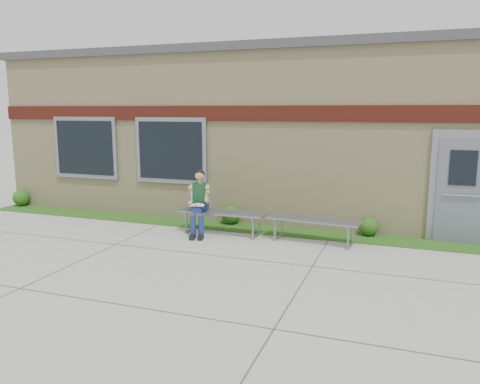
% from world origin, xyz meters
% --- Properties ---
extents(ground, '(80.00, 80.00, 0.00)m').
position_xyz_m(ground, '(0.00, 0.00, 0.00)').
color(ground, '#9E9E99').
rests_on(ground, ground).
extents(grass_strip, '(16.00, 0.80, 0.02)m').
position_xyz_m(grass_strip, '(0.00, 2.60, 0.01)').
color(grass_strip, '#1A5416').
rests_on(grass_strip, ground).
extents(school_building, '(16.20, 6.22, 4.20)m').
position_xyz_m(school_building, '(-0.00, 5.99, 2.10)').
color(school_building, beige).
rests_on(school_building, ground).
extents(bench_left, '(1.94, 0.56, 0.50)m').
position_xyz_m(bench_left, '(-1.27, 2.00, 0.39)').
color(bench_left, gray).
rests_on(bench_left, ground).
extents(bench_right, '(1.94, 0.72, 0.49)m').
position_xyz_m(bench_right, '(0.73, 2.00, 0.38)').
color(bench_right, gray).
rests_on(bench_right, ground).
extents(girl, '(0.54, 0.85, 1.40)m').
position_xyz_m(girl, '(-1.73, 1.79, 0.75)').
color(girl, navy).
rests_on(girl, ground).
extents(shrub_west, '(0.46, 0.46, 0.46)m').
position_xyz_m(shrub_west, '(-7.69, 2.85, 0.25)').
color(shrub_west, '#1A5416').
rests_on(shrub_west, grass_strip).
extents(shrub_mid, '(0.44, 0.44, 0.44)m').
position_xyz_m(shrub_mid, '(-1.40, 2.85, 0.24)').
color(shrub_mid, '#1A5416').
rests_on(shrub_mid, grass_strip).
extents(shrub_east, '(0.40, 0.40, 0.40)m').
position_xyz_m(shrub_east, '(1.76, 2.85, 0.22)').
color(shrub_east, '#1A5416').
rests_on(shrub_east, grass_strip).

